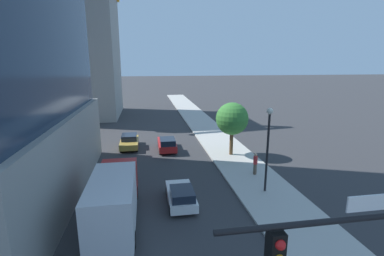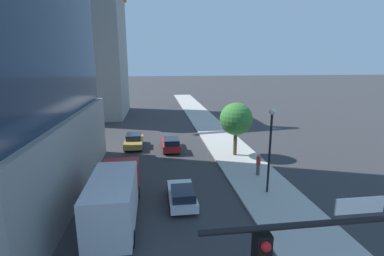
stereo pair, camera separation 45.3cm
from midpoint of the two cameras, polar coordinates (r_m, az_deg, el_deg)
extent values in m
cube|color=#B2AFA8|center=(23.75, 11.60, -9.71)|extent=(4.57, 120.00, 0.15)
cube|color=#9E9B93|center=(52.86, -22.40, 14.97)|extent=(12.55, 14.05, 23.46)
cube|color=gold|center=(48.34, -19.31, 19.63)|extent=(0.90, 0.90, 30.43)
cylinder|color=black|center=(6.83, 25.33, -16.75)|extent=(5.27, 0.14, 0.14)
cube|color=black|center=(6.59, 14.50, -23.50)|extent=(0.32, 0.36, 1.05)
sphere|color=red|center=(6.25, 15.44, -21.97)|extent=(0.22, 0.22, 0.22)
cube|color=white|center=(7.13, 30.98, -12.96)|extent=(1.10, 0.04, 0.36)
cylinder|color=black|center=(20.36, 14.45, -5.04)|extent=(0.16, 0.16, 5.66)
sphere|color=silver|center=(19.65, 14.95, 3.34)|extent=(0.44, 0.44, 0.44)
cylinder|color=brown|center=(28.33, 7.56, -2.95)|extent=(0.36, 0.36, 2.47)
sphere|color=#387F33|center=(27.76, 7.71, 1.89)|extent=(3.20, 3.20, 3.20)
cube|color=silver|center=(19.26, -3.01, -13.59)|extent=(1.73, 4.01, 0.56)
cube|color=#19212D|center=(18.29, -2.74, -13.20)|extent=(1.46, 1.96, 0.53)
cylinder|color=black|center=(20.52, -5.62, -12.58)|extent=(0.22, 0.61, 0.61)
cylinder|color=black|center=(20.66, -1.29, -12.33)|extent=(0.22, 0.61, 0.61)
cylinder|color=black|center=(18.11, -5.00, -16.30)|extent=(0.22, 0.61, 0.61)
cylinder|color=black|center=(18.26, -0.03, -15.97)|extent=(0.22, 0.61, 0.61)
cube|color=red|center=(30.30, -5.56, -3.38)|extent=(1.82, 4.22, 0.69)
cube|color=#19212D|center=(29.17, -5.45, -2.74)|extent=(1.53, 2.16, 0.58)
cylinder|color=black|center=(31.73, -7.18, -3.22)|extent=(0.22, 0.60, 0.60)
cylinder|color=black|center=(31.82, -4.30, -3.10)|extent=(0.22, 0.60, 0.60)
cylinder|color=black|center=(28.98, -6.93, -4.80)|extent=(0.22, 0.60, 0.60)
cylinder|color=black|center=(29.08, -3.78, -4.67)|extent=(0.22, 0.60, 0.60)
cube|color=#AD8938|center=(31.68, -13.03, -2.92)|extent=(1.92, 4.33, 0.61)
cube|color=#19212D|center=(31.72, -13.07, -1.80)|extent=(1.61, 2.10, 0.56)
cylinder|color=black|center=(33.23, -14.31, -2.69)|extent=(0.22, 0.70, 0.70)
cylinder|color=black|center=(33.12, -11.41, -2.59)|extent=(0.22, 0.70, 0.70)
cylinder|color=black|center=(30.41, -14.75, -4.19)|extent=(0.22, 0.70, 0.70)
cylinder|color=black|center=(30.29, -11.57, -4.09)|extent=(0.22, 0.70, 0.70)
cube|color=#B21E1E|center=(19.80, -15.24, -9.87)|extent=(2.34, 2.18, 2.11)
cube|color=silver|center=(16.12, -16.67, -14.46)|extent=(2.34, 5.45, 2.64)
cylinder|color=black|center=(20.41, -17.98, -12.90)|extent=(0.30, 0.90, 0.90)
cylinder|color=black|center=(20.19, -12.06, -12.82)|extent=(0.30, 0.90, 0.90)
cylinder|color=black|center=(15.86, -20.89, -21.28)|extent=(0.30, 0.90, 0.90)
cylinder|color=black|center=(15.57, -12.91, -21.39)|extent=(0.30, 0.90, 0.90)
cylinder|color=brown|center=(23.99, 12.18, -8.17)|extent=(0.28, 0.28, 0.88)
cylinder|color=red|center=(23.72, 12.27, -6.41)|extent=(0.34, 0.34, 0.68)
sphere|color=tan|center=(23.57, 12.32, -5.35)|extent=(0.24, 0.24, 0.24)
camera|label=1|loc=(0.23, -90.85, -0.20)|focal=26.18mm
camera|label=2|loc=(0.23, 89.15, 0.20)|focal=26.18mm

